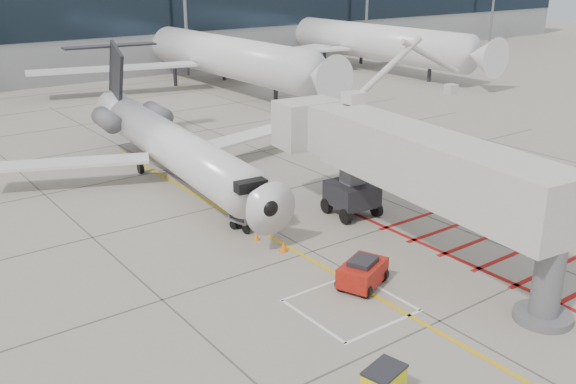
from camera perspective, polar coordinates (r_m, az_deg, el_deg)
ground_plane at (r=28.63m, az=7.23°, el=-7.99°), size 260.00×260.00×0.00m
regional_jet at (r=38.76m, az=-9.07°, el=5.34°), size 25.66×30.99×7.55m
jet_bridge at (r=30.11m, az=12.73°, el=1.21°), size 11.44×20.56×7.86m
pushback_tug at (r=28.02m, az=6.64°, el=-7.05°), size 2.71×2.24×1.36m
spill_bin at (r=21.53m, az=8.51°, el=-16.52°), size 1.52×1.18×1.17m
baggage_cart at (r=33.92m, az=-3.37°, el=-2.13°), size 2.25×1.68×1.27m
ground_power_unit at (r=39.08m, az=13.68°, el=0.89°), size 2.77×1.97×2.00m
cone_nose at (r=32.48m, az=-2.83°, el=-3.94°), size 0.31×0.31×0.43m
cone_side at (r=31.19m, az=-0.39°, el=-4.84°), size 0.39×0.39×0.54m
terminal_building at (r=92.58m, az=-19.59°, el=14.77°), size 180.00×28.00×14.00m
terminal_glass_band at (r=79.26m, az=-16.45°, el=15.16°), size 180.00×0.10×6.00m
bg_aircraft_c at (r=73.95m, az=-7.16°, el=14.34°), size 38.96×43.29×12.99m
bg_aircraft_d at (r=86.92m, az=6.03°, el=15.23°), size 39.52×43.91×13.17m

